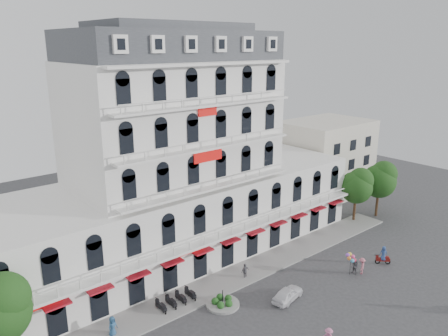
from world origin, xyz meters
TOP-DOWN VIEW (x-y plane):
  - ground at (0.00, 0.00)m, footprint 120.00×120.00m
  - sidewalk at (0.00, 9.00)m, footprint 53.00×4.00m
  - main_building at (0.00, 18.00)m, footprint 45.00×15.00m
  - flank_building_east at (30.00, 20.00)m, footprint 14.00×10.00m
  - traffic_island at (-3.00, 6.00)m, footprint 3.20×3.20m
  - parked_scooter_row at (-6.35, 8.80)m, footprint 4.40×1.80m
  - tree_east_inner at (24.05, 9.98)m, footprint 4.40×4.37m
  - tree_east_outer at (28.05, 8.98)m, footprint 4.65×4.65m
  - parked_car at (2.36, 2.71)m, footprint 4.04×2.24m
  - rider_east at (15.82, 0.69)m, footprint 1.29×1.33m
  - pedestrian_left at (-12.91, 8.53)m, footprint 1.02×0.82m
  - pedestrian_mid at (1.94, 8.28)m, footprint 0.99×0.42m
  - pedestrian_right at (12.14, 0.99)m, footprint 1.35×1.15m
  - balloon_vendor at (11.30, 1.47)m, footprint 1.33×1.28m

SIDE VIEW (x-z plane):
  - ground at x=0.00m, z-range 0.00..0.00m
  - parked_scooter_row at x=-6.35m, z-range -0.55..0.55m
  - sidewalk at x=0.00m, z-range 0.00..0.16m
  - traffic_island at x=-3.00m, z-range -0.54..1.06m
  - parked_car at x=2.36m, z-range 0.00..1.30m
  - pedestrian_mid at x=1.94m, z-range 0.00..1.68m
  - pedestrian_left at x=-12.91m, z-range 0.00..1.80m
  - pedestrian_right at x=12.14m, z-range 0.00..1.82m
  - rider_east at x=15.82m, z-range -0.01..2.14m
  - balloon_vendor at x=11.30m, z-range 0.03..2.48m
  - tree_east_inner at x=24.05m, z-range 1.43..9.00m
  - tree_east_outer at x=28.05m, z-range 1.52..9.58m
  - flank_building_east at x=30.00m, z-range 0.00..12.00m
  - main_building at x=0.00m, z-range -2.94..22.86m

